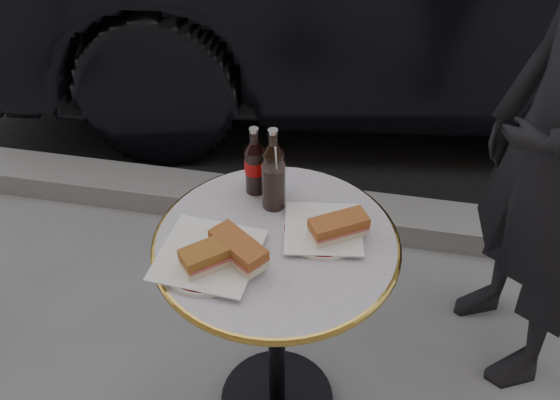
% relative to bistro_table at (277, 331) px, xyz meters
% --- Properties ---
extents(curb, '(40.00, 0.20, 0.12)m').
position_rel_bistro_table_xyz_m(curb, '(0.00, 0.90, -0.32)').
color(curb, gray).
rests_on(curb, ground).
extents(bistro_table, '(0.62, 0.62, 0.73)m').
position_rel_bistro_table_xyz_m(bistro_table, '(0.00, 0.00, 0.00)').
color(bistro_table, '#BAB2C4').
rests_on(bistro_table, ground).
extents(plate_left, '(0.30, 0.30, 0.01)m').
position_rel_bistro_table_xyz_m(plate_left, '(-0.15, -0.10, 0.37)').
color(plate_left, white).
rests_on(plate_left, bistro_table).
extents(plate_right, '(0.21, 0.21, 0.01)m').
position_rel_bistro_table_xyz_m(plate_right, '(0.11, 0.05, 0.37)').
color(plate_right, white).
rests_on(plate_right, bistro_table).
extents(sandwich_left_a, '(0.16, 0.15, 0.05)m').
position_rel_bistro_table_xyz_m(sandwich_left_a, '(-0.13, -0.12, 0.41)').
color(sandwich_left_a, '#975D26').
rests_on(sandwich_left_a, plate_left).
extents(sandwich_left_b, '(0.16, 0.15, 0.05)m').
position_rel_bistro_table_xyz_m(sandwich_left_b, '(-0.07, -0.09, 0.41)').
color(sandwich_left_b, '#9A5227').
rests_on(sandwich_left_b, plate_left).
extents(sandwich_right, '(0.16, 0.13, 0.05)m').
position_rel_bistro_table_xyz_m(sandwich_right, '(0.15, 0.03, 0.40)').
color(sandwich_right, '#9D5528').
rests_on(sandwich_right, plate_right).
extents(cola_bottle_left, '(0.06, 0.06, 0.20)m').
position_rel_bistro_table_xyz_m(cola_bottle_left, '(-0.09, 0.18, 0.47)').
color(cola_bottle_left, black).
rests_on(cola_bottle_left, bistro_table).
extents(cola_bottle_right, '(0.06, 0.06, 0.21)m').
position_rel_bistro_table_xyz_m(cola_bottle_right, '(-0.04, 0.17, 0.47)').
color(cola_bottle_right, black).
rests_on(cola_bottle_right, bistro_table).
extents(cola_glass, '(0.07, 0.07, 0.13)m').
position_rel_bistro_table_xyz_m(cola_glass, '(-0.03, 0.13, 0.43)').
color(cola_glass, black).
rests_on(cola_glass, bistro_table).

